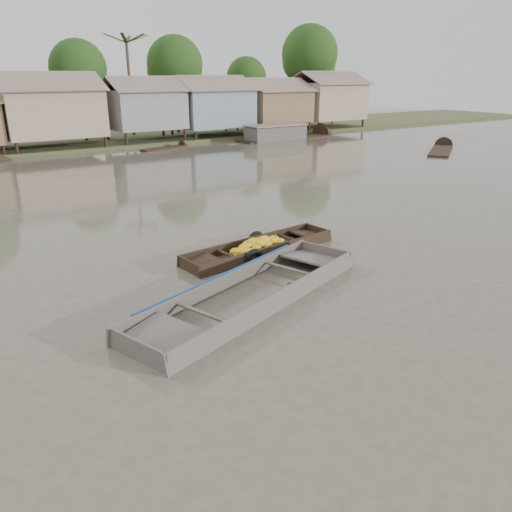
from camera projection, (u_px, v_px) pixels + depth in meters
ground at (252, 304)px, 11.97m from camera, size 120.00×120.00×0.00m
riverbank at (50, 104)px, 37.30m from camera, size 120.00×12.47×10.22m
banana_boat at (258, 249)px, 15.35m from camera, size 5.32×1.75×0.72m
viewer_boat at (251, 297)px, 12.24m from camera, size 7.38×3.99×0.58m
distant_boats at (215, 145)px, 37.48m from camera, size 49.97×16.13×1.38m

